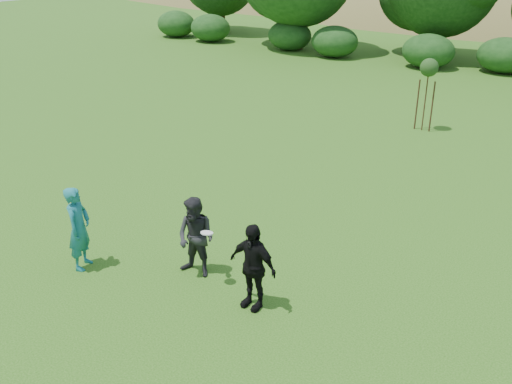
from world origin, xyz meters
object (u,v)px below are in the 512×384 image
(player_grey, at_px, (196,238))
(sapling, at_px, (429,70))
(player_teal, at_px, (79,228))
(player_black, at_px, (252,266))

(player_grey, xyz_separation_m, sapling, (0.49, 13.35, 1.48))
(player_teal, distance_m, sapling, 14.95)
(player_black, xyz_separation_m, sapling, (-1.25, 13.65, 1.47))
(player_grey, height_order, player_black, player_black)
(player_grey, distance_m, sapling, 13.44)
(player_black, relative_size, sapling, 0.66)
(player_teal, bearing_deg, sapling, -35.61)
(player_teal, bearing_deg, player_black, -101.47)
(player_teal, xyz_separation_m, player_black, (4.13, 0.95, -0.05))
(player_teal, distance_m, player_grey, 2.70)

